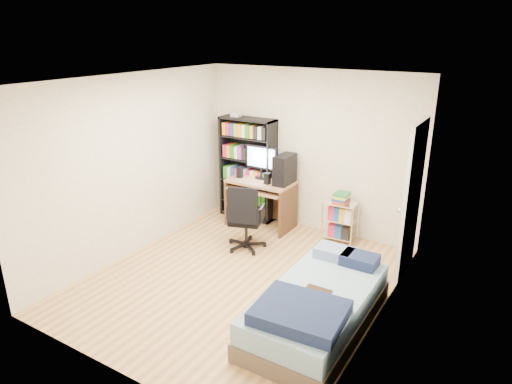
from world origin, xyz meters
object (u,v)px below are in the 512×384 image
Objects in this scene: media_shelf at (248,167)px; bed at (317,307)px; office_chair at (245,229)px; computer_desk at (268,185)px.

bed is at bearing -44.27° from media_shelf.
office_chair is at bearing 144.81° from bed.
media_shelf is 0.55m from computer_desk.
computer_desk is at bearing -19.65° from media_shelf.
computer_desk is at bearing 131.13° from bed.
media_shelf reaches higher than office_chair.
office_chair is at bearing -81.31° from computer_desk.
computer_desk is 0.67× the size of bed.
media_shelf is 1.80× the size of office_chair.
media_shelf is 1.35m from office_chair.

